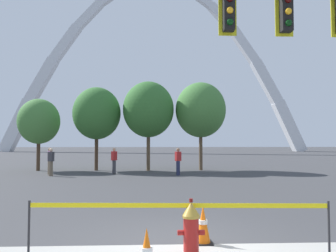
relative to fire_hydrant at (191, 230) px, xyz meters
name	(u,v)px	position (x,y,z in m)	size (l,w,h in m)	color
ground_plane	(176,243)	(-0.19, 0.81, -0.47)	(240.00, 240.00, 0.00)	#3D3D3F
fire_hydrant	(191,230)	(0.00, 0.00, 0.00)	(0.46, 0.48, 0.99)	#5E0F0D
caution_tape_barrier	(178,218)	(-0.21, 0.08, 0.18)	(5.17, 0.33, 0.94)	#232326
traffic_cone_by_hydrant	(203,225)	(0.32, 0.77, -0.11)	(0.36, 0.36, 0.73)	black
monument_arch	(156,71)	(-0.19, 62.22, 16.10)	(61.92, 2.24, 36.49)	silver
tree_far_left	(39,121)	(-8.44, 17.36, 2.87)	(2.79, 2.79, 4.89)	#473323
tree_left_mid	(97,113)	(-4.54, 17.39, 3.44)	(3.26, 3.26, 5.71)	#473323
tree_center_left	(148,110)	(-0.98, 17.11, 3.69)	(3.48, 3.48, 6.08)	brown
tree_center_right	(201,110)	(2.63, 17.30, 3.70)	(3.48, 3.48, 6.09)	brown
pedestrian_walking_left	(178,161)	(0.81, 13.88, 0.35)	(0.39, 0.35, 1.59)	#232847
pedestrian_standing_center	(50,161)	(-6.87, 14.75, 0.35)	(0.33, 0.39, 1.59)	brown
pedestrian_walking_right	(51,162)	(-6.50, 13.77, 0.35)	(0.39, 0.35, 1.59)	brown
pedestrian_near_trees	(114,161)	(-3.02, 14.74, 0.35)	(0.35, 0.39, 1.59)	#38383D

